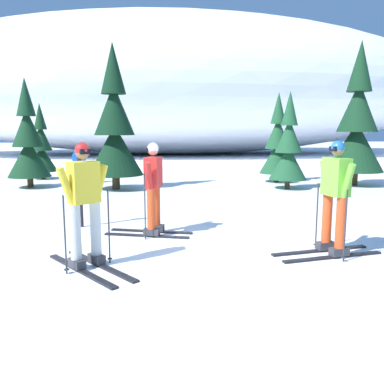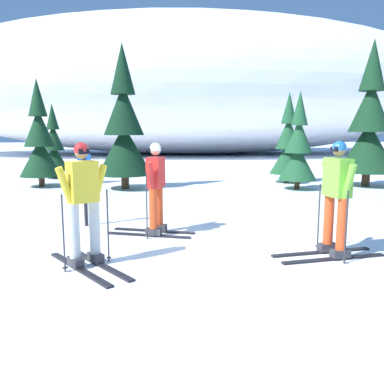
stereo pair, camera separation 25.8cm
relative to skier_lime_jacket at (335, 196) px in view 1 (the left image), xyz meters
The scene contains 12 objects.
ground_plane 2.23m from the skier_lime_jacket, 169.85° to the left, with size 120.00×120.00×0.00m, color white.
skier_lime_jacket is the anchor object (origin of this frame).
skier_yellow_jacket 3.70m from the skier_lime_jacket, behind, with size 1.38×1.65×1.75m.
skier_red_jacket 3.12m from the skier_lime_jacket, 151.66° to the left, with size 1.63×0.86×1.69m.
pine_tree_far_left 12.75m from the skier_lime_jacket, 123.58° to the left, with size 1.15×1.15×2.97m.
pine_tree_left 10.66m from the skier_lime_jacket, 129.97° to the left, with size 1.40×1.40×3.63m.
pine_tree_center_left 8.48m from the skier_lime_jacket, 117.74° to the left, with size 1.80×1.80×4.66m.
pine_tree_center_right 7.17m from the skier_lime_jacket, 76.22° to the left, with size 1.22×1.22×3.16m.
pine_tree_right 8.90m from the skier_lime_jacket, 77.73° to the left, with size 1.27×1.27×3.29m.
pine_tree_far_right 8.78m from the skier_lime_jacket, 60.21° to the left, with size 1.90×1.90×4.92m.
snow_ridge_background 27.56m from the skier_lime_jacket, 91.06° to the left, with size 44.21×18.51×10.77m, color white.
trail_marker_post 4.73m from the skier_lime_jacket, 151.76° to the left, with size 0.28×0.07×1.52m.
Camera 1 is at (-0.79, -6.12, 1.91)m, focal length 37.47 mm.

